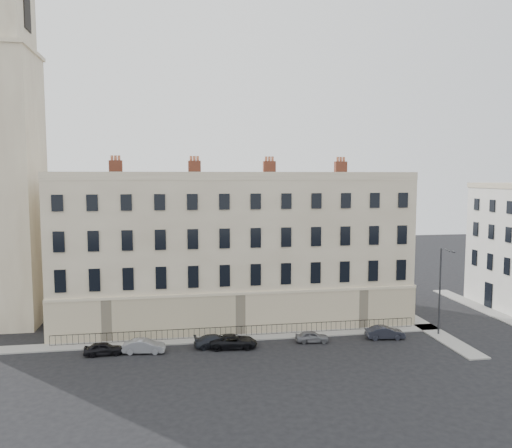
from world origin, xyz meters
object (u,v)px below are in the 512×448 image
object	(u,v)px
car_a	(104,349)
car_b	(144,346)
car_c	(216,341)
streetlamp	(441,287)
car_e	(312,337)
car_d	(233,341)
car_f	(385,333)

from	to	relation	value
car_a	car_b	world-z (taller)	car_b
car_c	streetlamp	xyz separation A→B (m)	(21.72, -0.19, 4.17)
car_b	car_e	world-z (taller)	car_b
streetlamp	car_c	bearing A→B (deg)	-165.27
car_a	car_d	xyz separation A→B (m)	(11.28, -0.07, 0.04)
car_e	car_f	xyz separation A→B (m)	(7.11, -0.17, 0.07)
streetlamp	car_e	bearing A→B (deg)	-165.10
car_b	car_f	bearing A→B (deg)	-82.69
car_e	car_a	bearing A→B (deg)	96.11
car_d	streetlamp	distance (m)	20.56
car_d	car_e	size ratio (longest dim) A/B	1.38
car_c	streetlamp	size ratio (longest dim) A/B	0.46
car_f	car_c	bearing A→B (deg)	94.71
car_b	car_e	size ratio (longest dim) A/B	1.18
car_f	streetlamp	xyz separation A→B (m)	(5.64, 0.10, 4.13)
car_b	car_d	size ratio (longest dim) A/B	0.85
car_e	streetlamp	xyz separation A→B (m)	(12.75, -0.07, 4.20)
car_c	car_f	bearing A→B (deg)	-93.79
car_c	car_d	world-z (taller)	car_d
streetlamp	car_b	bearing A→B (deg)	-164.34
car_c	car_e	distance (m)	8.97
car_b	streetlamp	bearing A→B (deg)	-82.56
car_e	car_f	world-z (taller)	car_f
car_e	car_b	bearing A→B (deg)	96.54
car_e	streetlamp	distance (m)	13.43
streetlamp	car_a	bearing A→B (deg)	-164.52
car_f	streetlamp	size ratio (longest dim) A/B	0.43
car_a	car_d	distance (m)	11.28
car_a	car_f	world-z (taller)	car_f
car_c	car_e	bearing A→B (deg)	-93.52
car_b	streetlamp	distance (m)	28.31
car_b	car_f	size ratio (longest dim) A/B	1.01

